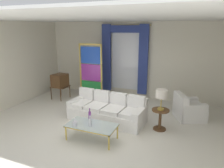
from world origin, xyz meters
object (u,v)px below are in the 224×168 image
at_px(bottle_blue_decanter, 90,122).
at_px(bottle_amber_squat, 90,116).
at_px(vintage_tv, 60,81).
at_px(round_side_table, 160,118).
at_px(peacock_figurine, 96,99).
at_px(table_lamp_brass, 162,95).
at_px(stained_glass_divider, 91,74).
at_px(armchair_white, 188,110).
at_px(coffee_table, 92,126).
at_px(bottle_crystal_tall, 75,123).
at_px(couch_white_long, 108,110).

relative_size(bottle_blue_decanter, bottle_amber_squat, 0.81).
relative_size(bottle_blue_decanter, vintage_tv, 0.21).
xyz_separation_m(vintage_tv, round_side_table, (4.17, -1.19, -0.37)).
height_order(peacock_figurine, table_lamp_brass, table_lamp_brass).
xyz_separation_m(stained_glass_divider, peacock_figurine, (0.43, -0.42, -0.84)).
bearing_deg(armchair_white, coffee_table, -133.75).
relative_size(coffee_table, bottle_crystal_tall, 6.28).
xyz_separation_m(armchair_white, stained_glass_divider, (-3.62, 0.42, 0.77)).
relative_size(couch_white_long, vintage_tv, 1.78).
xyz_separation_m(vintage_tv, armchair_white, (4.85, -0.11, -0.44)).
bearing_deg(couch_white_long, peacock_figurine, 131.07).
distance_m(coffee_table, bottle_blue_decanter, 0.17).
height_order(couch_white_long, stained_glass_divider, stained_glass_divider).
bearing_deg(table_lamp_brass, vintage_tv, 164.11).
relative_size(bottle_crystal_tall, round_side_table, 0.34).
xyz_separation_m(bottle_crystal_tall, round_side_table, (1.87, 1.40, -0.12)).
height_order(bottle_amber_squat, table_lamp_brass, table_lamp_brass).
xyz_separation_m(bottle_amber_squat, table_lamp_brass, (1.65, 1.03, 0.47)).
distance_m(vintage_tv, peacock_figurine, 1.74).
distance_m(couch_white_long, bottle_blue_decanter, 1.37).
relative_size(stained_glass_divider, peacock_figurine, 3.67).
bearing_deg(armchair_white, stained_glass_divider, 173.36).
bearing_deg(bottle_blue_decanter, table_lamp_brass, 40.77).
bearing_deg(bottle_amber_squat, vintage_tv, 138.62).
bearing_deg(bottle_crystal_tall, table_lamp_brass, 36.83).
bearing_deg(vintage_tv, round_side_table, -15.89).
distance_m(couch_white_long, bottle_amber_squat, 1.11).
xyz_separation_m(bottle_crystal_tall, bottle_amber_squat, (0.22, 0.37, 0.08)).
distance_m(armchair_white, table_lamp_brass, 1.48).
distance_m(bottle_crystal_tall, vintage_tv, 3.47).
bearing_deg(bottle_amber_squat, coffee_table, -50.96).
height_order(couch_white_long, armchair_white, couch_white_long).
xyz_separation_m(bottle_crystal_tall, armchair_white, (2.55, 2.48, -0.19)).
bearing_deg(bottle_amber_squat, stained_glass_divider, 116.95).
distance_m(bottle_crystal_tall, peacock_figurine, 2.58).
bearing_deg(bottle_amber_squat, couch_white_long, 87.81).
relative_size(couch_white_long, peacock_figurine, 4.00).
height_order(stained_glass_divider, peacock_figurine, stained_glass_divider).
height_order(bottle_amber_squat, armchair_white, armchair_white).
bearing_deg(peacock_figurine, couch_white_long, -48.93).
height_order(bottle_amber_squat, stained_glass_divider, stained_glass_divider).
distance_m(bottle_blue_decanter, peacock_figurine, 2.60).
distance_m(coffee_table, stained_glass_divider, 3.14).
height_order(bottle_crystal_tall, vintage_tv, vintage_tv).
bearing_deg(bottle_blue_decanter, round_side_table, 40.77).
xyz_separation_m(armchair_white, round_side_table, (-0.68, -1.08, 0.07)).
bearing_deg(table_lamp_brass, bottle_crystal_tall, -143.17).
xyz_separation_m(bottle_amber_squat, armchair_white, (2.33, 2.11, -0.27)).
xyz_separation_m(armchair_white, peacock_figurine, (-3.19, 0.00, -0.07)).
bearing_deg(vintage_tv, peacock_figurine, -3.70).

